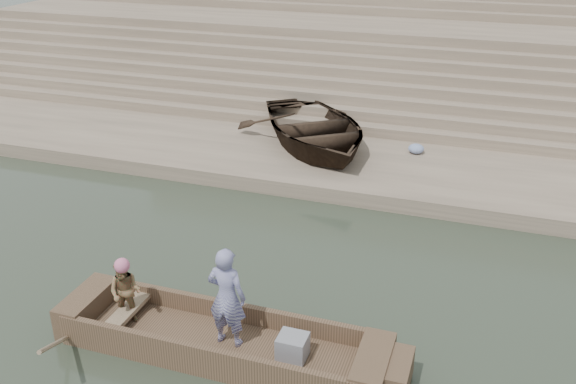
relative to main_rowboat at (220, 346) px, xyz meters
The scene contains 12 objects.
ground 0.21m from the main_rowboat, 161.18° to the left, with size 120.00×120.00×0.00m, color #2B3427.
lower_landing 8.06m from the main_rowboat, 91.19° to the left, with size 32.00×4.00×0.40m, color gray.
mid_landing 15.61m from the main_rowboat, 90.62° to the left, with size 32.00×3.00×2.80m, color gray.
upper_landing 22.69m from the main_rowboat, 90.42° to the left, with size 32.00×3.00×5.20m, color gray.
ghat_steps 17.33m from the main_rowboat, 90.56° to the left, with size 32.00×11.00×5.20m.
main_rowboat is the anchor object (origin of this frame).
rowboat_trim 0.29m from the main_rowboat, ahead, with size 6.04×2.63×1.83m.
standing_man 1.00m from the main_rowboat, ahead, with size 0.64×0.42×1.76m, color navy.
rowing_man 1.86m from the main_rowboat, behind, with size 0.56×0.44×1.16m, color #297B42.
television 1.29m from the main_rowboat, ahead, with size 0.46×0.42×0.40m.
beached_rowboat 8.88m from the main_rowboat, 96.52° to the left, with size 3.73×5.23×1.08m, color #2D2116.
cloth_bundles 9.81m from the main_rowboat, 55.32° to the left, with size 7.89×2.67×0.26m.
Camera 1 is at (3.95, -7.70, 6.82)m, focal length 39.45 mm.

